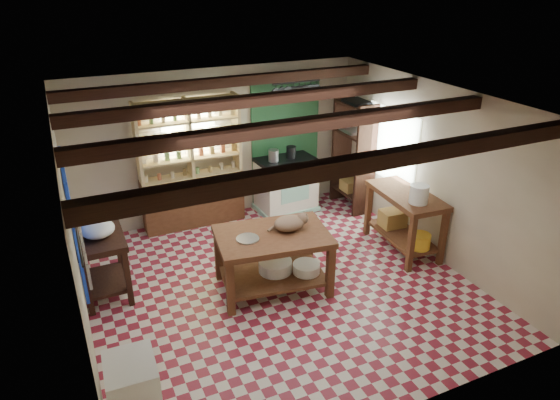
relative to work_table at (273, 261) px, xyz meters
name	(u,v)px	position (x,y,z in m)	size (l,w,h in m)	color
floor	(279,285)	(0.10, 0.01, -0.43)	(5.00, 5.00, 0.02)	maroon
ceiling	(279,101)	(0.10, 0.01, 2.18)	(5.00, 5.00, 0.02)	#4F4F54
wall_back	(218,145)	(0.10, 2.51, 0.88)	(5.00, 0.04, 2.60)	beige
wall_front	(396,310)	(0.10, -2.49, 0.88)	(5.00, 0.04, 2.60)	beige
wall_left	(73,241)	(-2.40, 0.01, 0.88)	(0.04, 5.00, 2.60)	beige
wall_right	(432,171)	(2.60, 0.01, 0.88)	(0.04, 5.00, 2.60)	beige
ceiling_beams	(279,111)	(0.10, 0.01, 2.06)	(5.00, 3.80, 0.15)	#321A11
blue_wall_patch	(73,222)	(-2.37, 0.91, 0.68)	(0.04, 1.40, 1.60)	blue
green_wall_patch	(285,139)	(1.35, 2.48, 0.83)	(1.30, 0.04, 2.30)	#1F4F2A
window_back	(188,126)	(-0.40, 2.49, 1.28)	(0.90, 0.02, 0.80)	beige
window_right	(391,145)	(2.58, 1.01, 0.98)	(0.02, 1.30, 1.20)	beige
utensil_rail	(81,253)	(-2.34, -1.19, 1.36)	(0.06, 0.90, 0.28)	black
pot_rack	(296,92)	(1.35, 2.06, 1.76)	(0.86, 0.12, 0.36)	black
shelving_unit	(191,164)	(-0.45, 2.32, 0.68)	(1.70, 0.34, 2.20)	#DABD7D
tall_rack	(353,155)	(2.38, 1.81, 0.58)	(0.40, 0.86, 2.00)	#321A11
work_table	(273,261)	(0.00, 0.00, 0.00)	(1.48, 0.99, 0.84)	brown
stove	(286,185)	(1.21, 2.16, 0.08)	(1.01, 0.68, 0.99)	silver
prep_table	(104,266)	(-2.10, 0.79, 0.02)	(0.60, 0.88, 0.89)	#321A11
white_cabinet	(135,397)	(-2.12, -1.62, -0.01)	(0.45, 0.54, 0.81)	white
right_counter	(404,221)	(2.28, 0.13, 0.06)	(0.67, 1.34, 0.96)	brown
cat	(290,223)	(0.25, 0.01, 0.52)	(0.43, 0.33, 0.19)	#987458
steel_tray	(248,239)	(-0.35, 0.00, 0.43)	(0.30, 0.30, 0.02)	#A8A8B0
basin_large	(275,266)	(0.06, 0.04, -0.12)	(0.46, 0.46, 0.16)	white
basin_small	(306,268)	(0.43, -0.16, -0.13)	(0.37, 0.37, 0.13)	white
kettle_left	(273,156)	(0.96, 2.14, 0.67)	(0.18, 0.18, 0.20)	#A8A8B0
kettle_right	(291,152)	(1.31, 2.16, 0.68)	(0.17, 0.17, 0.21)	black
enamel_bowl	(98,229)	(-2.10, 0.79, 0.58)	(0.43, 0.43, 0.21)	white
white_bucket	(419,194)	(2.20, -0.21, 0.67)	(0.27, 0.27, 0.27)	white
wicker_basket	(393,218)	(2.30, 0.43, -0.03)	(0.38, 0.30, 0.27)	#AB8544
yellow_tub	(420,241)	(2.25, -0.32, -0.06)	(0.30, 0.30, 0.22)	yellow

